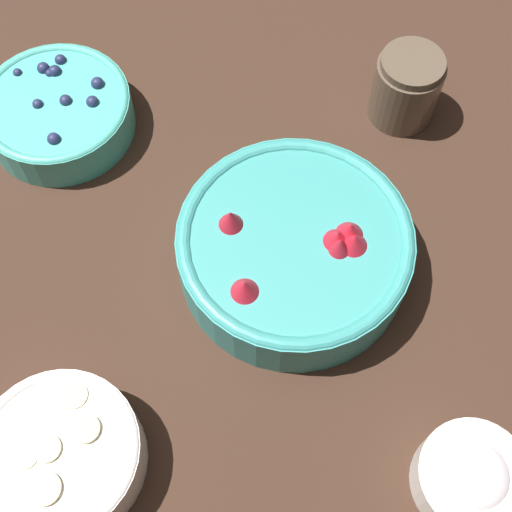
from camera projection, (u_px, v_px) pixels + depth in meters
The scene contains 6 objects.
ground_plane at pixel (243, 268), 0.80m from camera, with size 4.00×4.00×0.00m, color #382319.
bowl_strawberries at pixel (295, 249), 0.76m from camera, with size 0.25×0.25×0.09m.
bowl_blueberries at pixel (57, 111), 0.85m from camera, with size 0.18×0.18×0.06m.
bowl_bananas at pixel (61, 455), 0.67m from camera, with size 0.15×0.15×0.06m.
bowl_cream at pixel (471, 477), 0.67m from camera, with size 0.11×0.11×0.06m.
jar_chocolate at pixel (406, 89), 0.85m from camera, with size 0.08×0.08×0.09m.
Camera 1 is at (0.34, -0.01, 0.72)m, focal length 50.00 mm.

